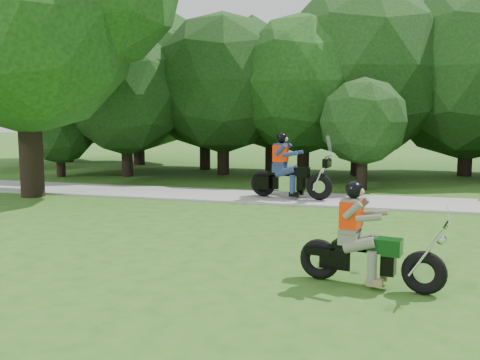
# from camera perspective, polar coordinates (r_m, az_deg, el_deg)

# --- Properties ---
(ground) EXTENTS (100.00, 100.00, 0.00)m
(ground) POSITION_cam_1_polar(r_m,az_deg,el_deg) (7.33, 18.57, -12.78)
(ground) COLOR #2D5C1A
(ground) RESTS_ON ground
(walkway) EXTENTS (60.00, 2.20, 0.06)m
(walkway) POSITION_cam_1_polar(r_m,az_deg,el_deg) (15.09, 17.00, -2.37)
(walkway) COLOR #969691
(walkway) RESTS_ON ground
(tree_line) EXTENTS (40.39, 11.62, 7.83)m
(tree_line) POSITION_cam_1_polar(r_m,az_deg,el_deg) (21.79, 19.88, 10.25)
(tree_line) COLOR black
(tree_line) RESTS_ON ground
(chopper_motorcycle) EXTENTS (2.08, 0.77, 1.50)m
(chopper_motorcycle) POSITION_cam_1_polar(r_m,az_deg,el_deg) (7.84, 12.96, -7.06)
(chopper_motorcycle) COLOR black
(chopper_motorcycle) RESTS_ON ground
(touring_motorcycle) EXTENTS (2.41, 0.95, 1.84)m
(touring_motorcycle) POSITION_cam_1_polar(r_m,az_deg,el_deg) (15.09, 4.90, 0.60)
(touring_motorcycle) COLOR black
(touring_motorcycle) RESTS_ON walkway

